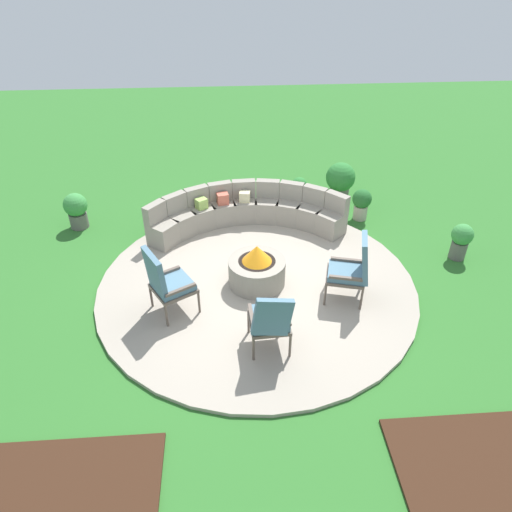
{
  "coord_description": "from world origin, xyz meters",
  "views": [
    {
      "loc": [
        -0.45,
        -6.1,
        4.82
      ],
      "look_at": [
        0.0,
        0.2,
        0.45
      ],
      "focal_mm": 33.26,
      "sensor_mm": 36.0,
      "label": 1
    }
  ],
  "objects_px": {
    "lounge_chair_front_left": "(166,282)",
    "potted_plant_0": "(299,189)",
    "potted_plant_4": "(340,179)",
    "potted_plant_3": "(362,202)",
    "potted_plant_2": "(461,240)",
    "lounge_chair_front_right": "(270,319)",
    "lounge_chair_back_left": "(353,268)",
    "fire_pit": "(257,269)",
    "curved_stone_bench": "(246,213)",
    "potted_plant_1": "(76,209)"
  },
  "relations": [
    {
      "from": "potted_plant_2",
      "to": "potted_plant_3",
      "type": "bearing_deg",
      "value": 132.87
    },
    {
      "from": "lounge_chair_back_left",
      "to": "potted_plant_2",
      "type": "distance_m",
      "value": 2.43
    },
    {
      "from": "lounge_chair_back_left",
      "to": "potted_plant_1",
      "type": "distance_m",
      "value": 5.4
    },
    {
      "from": "lounge_chair_front_left",
      "to": "potted_plant_4",
      "type": "relative_size",
      "value": 1.43
    },
    {
      "from": "lounge_chair_front_right",
      "to": "potted_plant_0",
      "type": "relative_size",
      "value": 1.86
    },
    {
      "from": "potted_plant_3",
      "to": "potted_plant_4",
      "type": "bearing_deg",
      "value": 103.55
    },
    {
      "from": "fire_pit",
      "to": "curved_stone_bench",
      "type": "height_order",
      "value": "curved_stone_bench"
    },
    {
      "from": "fire_pit",
      "to": "curved_stone_bench",
      "type": "distance_m",
      "value": 1.78
    },
    {
      "from": "potted_plant_4",
      "to": "fire_pit",
      "type": "bearing_deg",
      "value": -124.04
    },
    {
      "from": "potted_plant_3",
      "to": "potted_plant_0",
      "type": "bearing_deg",
      "value": 144.14
    },
    {
      "from": "potted_plant_0",
      "to": "potted_plant_2",
      "type": "distance_m",
      "value": 3.39
    },
    {
      "from": "lounge_chair_back_left",
      "to": "potted_plant_4",
      "type": "distance_m",
      "value": 3.5
    },
    {
      "from": "lounge_chair_front_left",
      "to": "potted_plant_3",
      "type": "height_order",
      "value": "lounge_chair_front_left"
    },
    {
      "from": "potted_plant_1",
      "to": "potted_plant_2",
      "type": "distance_m",
      "value": 7.1
    },
    {
      "from": "curved_stone_bench",
      "to": "potted_plant_0",
      "type": "bearing_deg",
      "value": 41.87
    },
    {
      "from": "fire_pit",
      "to": "lounge_chair_back_left",
      "type": "distance_m",
      "value": 1.52
    },
    {
      "from": "fire_pit",
      "to": "lounge_chair_front_left",
      "type": "height_order",
      "value": "lounge_chair_front_left"
    },
    {
      "from": "lounge_chair_front_right",
      "to": "potted_plant_4",
      "type": "distance_m",
      "value": 4.85
    },
    {
      "from": "fire_pit",
      "to": "potted_plant_1",
      "type": "bearing_deg",
      "value": 147.62
    },
    {
      "from": "fire_pit",
      "to": "potted_plant_4",
      "type": "relative_size",
      "value": 1.16
    },
    {
      "from": "potted_plant_1",
      "to": "potted_plant_2",
      "type": "bearing_deg",
      "value": -12.66
    },
    {
      "from": "fire_pit",
      "to": "potted_plant_4",
      "type": "distance_m",
      "value": 3.58
    },
    {
      "from": "potted_plant_3",
      "to": "curved_stone_bench",
      "type": "bearing_deg",
      "value": -173.74
    },
    {
      "from": "lounge_chair_front_right",
      "to": "potted_plant_1",
      "type": "relative_size",
      "value": 1.44
    },
    {
      "from": "potted_plant_0",
      "to": "lounge_chair_back_left",
      "type": "bearing_deg",
      "value": -84.72
    },
    {
      "from": "lounge_chair_front_left",
      "to": "potted_plant_0",
      "type": "distance_m",
      "value": 4.26
    },
    {
      "from": "fire_pit",
      "to": "potted_plant_3",
      "type": "bearing_deg",
      "value": 42.37
    },
    {
      "from": "curved_stone_bench",
      "to": "potted_plant_2",
      "type": "height_order",
      "value": "curved_stone_bench"
    },
    {
      "from": "fire_pit",
      "to": "potted_plant_4",
      "type": "height_order",
      "value": "potted_plant_4"
    },
    {
      "from": "fire_pit",
      "to": "lounge_chair_front_right",
      "type": "relative_size",
      "value": 0.9
    },
    {
      "from": "lounge_chair_front_left",
      "to": "potted_plant_2",
      "type": "height_order",
      "value": "lounge_chair_front_left"
    },
    {
      "from": "curved_stone_bench",
      "to": "potted_plant_0",
      "type": "distance_m",
      "value": 1.6
    },
    {
      "from": "potted_plant_1",
      "to": "lounge_chair_back_left",
      "type": "bearing_deg",
      "value": -28.62
    },
    {
      "from": "curved_stone_bench",
      "to": "potted_plant_1",
      "type": "distance_m",
      "value": 3.25
    },
    {
      "from": "lounge_chair_front_left",
      "to": "potted_plant_0",
      "type": "relative_size",
      "value": 2.06
    },
    {
      "from": "potted_plant_1",
      "to": "potted_plant_3",
      "type": "xyz_separation_m",
      "value": [
        5.55,
        -0.08,
        -0.03
      ]
    },
    {
      "from": "potted_plant_0",
      "to": "potted_plant_3",
      "type": "relative_size",
      "value": 0.87
    },
    {
      "from": "potted_plant_0",
      "to": "lounge_chair_front_right",
      "type": "bearing_deg",
      "value": -103.51
    },
    {
      "from": "potted_plant_0",
      "to": "potted_plant_2",
      "type": "xyz_separation_m",
      "value": [
        2.5,
        -2.29,
        0.08
      ]
    },
    {
      "from": "potted_plant_0",
      "to": "potted_plant_4",
      "type": "bearing_deg",
      "value": 7.64
    },
    {
      "from": "potted_plant_3",
      "to": "potted_plant_4",
      "type": "height_order",
      "value": "potted_plant_4"
    },
    {
      "from": "potted_plant_3",
      "to": "potted_plant_4",
      "type": "distance_m",
      "value": 0.96
    },
    {
      "from": "lounge_chair_front_left",
      "to": "lounge_chair_front_right",
      "type": "height_order",
      "value": "lounge_chair_front_left"
    },
    {
      "from": "lounge_chair_front_left",
      "to": "lounge_chair_back_left",
      "type": "distance_m",
      "value": 2.77
    },
    {
      "from": "potted_plant_1",
      "to": "potted_plant_0",
      "type": "bearing_deg",
      "value": 9.45
    },
    {
      "from": "potted_plant_2",
      "to": "lounge_chair_front_right",
      "type": "bearing_deg",
      "value": -150.16
    },
    {
      "from": "lounge_chair_front_left",
      "to": "fire_pit",
      "type": "bearing_deg",
      "value": 83.95
    },
    {
      "from": "fire_pit",
      "to": "potted_plant_3",
      "type": "xyz_separation_m",
      "value": [
        2.23,
        2.03,
        0.03
      ]
    },
    {
      "from": "potted_plant_3",
      "to": "potted_plant_4",
      "type": "xyz_separation_m",
      "value": [
        -0.22,
        0.93,
        0.06
      ]
    },
    {
      "from": "potted_plant_1",
      "to": "potted_plant_4",
      "type": "bearing_deg",
      "value": 9.15
    }
  ]
}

